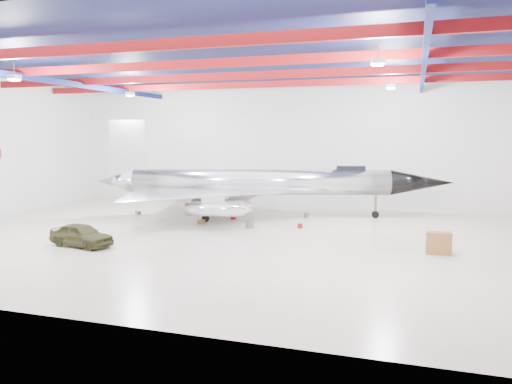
% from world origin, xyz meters
% --- Properties ---
extents(floor, '(40.00, 40.00, 0.00)m').
position_xyz_m(floor, '(0.00, 0.00, 0.00)').
color(floor, '#C0B099').
rests_on(floor, ground).
extents(wall_back, '(40.00, 0.00, 40.00)m').
position_xyz_m(wall_back, '(0.00, 15.00, 5.50)').
color(wall_back, silver).
rests_on(wall_back, floor).
extents(ceiling, '(40.00, 40.00, 0.00)m').
position_xyz_m(ceiling, '(0.00, 0.00, 11.00)').
color(ceiling, '#0A0F38').
rests_on(ceiling, wall_back).
extents(ceiling_structure, '(39.50, 29.50, 1.08)m').
position_xyz_m(ceiling_structure, '(0.00, 0.00, 10.32)').
color(ceiling_structure, maroon).
rests_on(ceiling_structure, ceiling).
extents(jet_aircraft, '(27.48, 19.54, 7.63)m').
position_xyz_m(jet_aircraft, '(0.19, 7.93, 2.50)').
color(jet_aircraft, silver).
rests_on(jet_aircraft, floor).
extents(jeep, '(4.21, 2.26, 1.36)m').
position_xyz_m(jeep, '(-6.60, -5.13, 0.68)').
color(jeep, '#323219').
rests_on(jeep, floor).
extents(desk, '(1.35, 0.72, 1.22)m').
position_xyz_m(desk, '(13.10, -0.82, 0.61)').
color(desk, brown).
rests_on(desk, floor).
extents(crate_ply, '(0.55, 0.49, 0.32)m').
position_xyz_m(crate_ply, '(-2.99, 3.77, 0.16)').
color(crate_ply, olive).
rests_on(crate_ply, floor).
extents(toolbox_red, '(0.48, 0.44, 0.27)m').
position_xyz_m(toolbox_red, '(-1.44, 6.29, 0.13)').
color(toolbox_red, maroon).
rests_on(toolbox_red, floor).
extents(engine_drum, '(0.70, 0.70, 0.48)m').
position_xyz_m(engine_drum, '(0.86, 3.39, 0.24)').
color(engine_drum, '#59595B').
rests_on(engine_drum, floor).
extents(crate_small, '(0.46, 0.42, 0.26)m').
position_xyz_m(crate_small, '(-9.79, 6.37, 0.13)').
color(crate_small, '#59595B').
rests_on(crate_small, floor).
extents(tool_chest, '(0.42, 0.42, 0.33)m').
position_xyz_m(tool_chest, '(4.25, 4.33, 0.16)').
color(tool_chest, maroon).
rests_on(tool_chest, floor).
extents(spares_box, '(0.39, 0.39, 0.33)m').
position_xyz_m(spares_box, '(3.70, 9.10, 0.16)').
color(spares_box, '#59595B').
rests_on(spares_box, floor).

